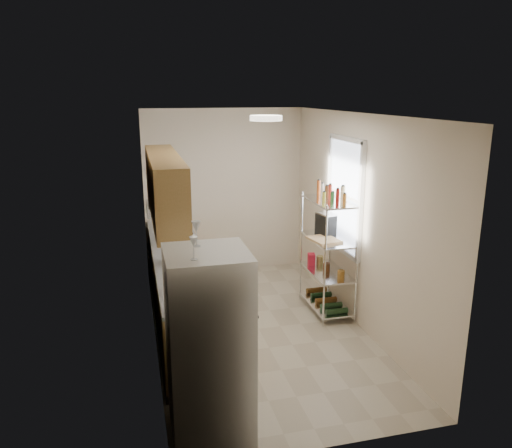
{
  "coord_description": "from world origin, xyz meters",
  "views": [
    {
      "loc": [
        -1.4,
        -5.45,
        2.84
      ],
      "look_at": [
        0.03,
        0.25,
        1.28
      ],
      "focal_mm": 35.0,
      "sensor_mm": 36.0,
      "label": 1
    }
  ],
  "objects_px": {
    "rice_cooker": "(180,253)",
    "espresso_machine": "(326,224)",
    "refrigerator": "(209,345)",
    "frying_pan_large": "(173,243)",
    "cutting_board": "(324,240)"
  },
  "relations": [
    {
      "from": "frying_pan_large",
      "to": "espresso_machine",
      "type": "bearing_deg",
      "value": -35.36
    },
    {
      "from": "refrigerator",
      "to": "espresso_machine",
      "type": "distance_m",
      "value": 2.9
    },
    {
      "from": "frying_pan_large",
      "to": "cutting_board",
      "type": "distance_m",
      "value": 1.97
    },
    {
      "from": "frying_pan_large",
      "to": "cutting_board",
      "type": "bearing_deg",
      "value": -42.64
    },
    {
      "from": "refrigerator",
      "to": "rice_cooker",
      "type": "height_order",
      "value": "refrigerator"
    },
    {
      "from": "refrigerator",
      "to": "espresso_machine",
      "type": "relative_size",
      "value": 5.39
    },
    {
      "from": "frying_pan_large",
      "to": "refrigerator",
      "type": "bearing_deg",
      "value": -111.31
    },
    {
      "from": "refrigerator",
      "to": "frying_pan_large",
      "type": "distance_m",
      "value": 2.61
    },
    {
      "from": "refrigerator",
      "to": "frying_pan_large",
      "type": "relative_size",
      "value": 5.6
    },
    {
      "from": "refrigerator",
      "to": "rice_cooker",
      "type": "relative_size",
      "value": 5.8
    },
    {
      "from": "rice_cooker",
      "to": "espresso_machine",
      "type": "bearing_deg",
      "value": 8.72
    },
    {
      "from": "cutting_board",
      "to": "espresso_machine",
      "type": "height_order",
      "value": "espresso_machine"
    },
    {
      "from": "rice_cooker",
      "to": "espresso_machine",
      "type": "height_order",
      "value": "espresso_machine"
    },
    {
      "from": "refrigerator",
      "to": "frying_pan_large",
      "type": "xyz_separation_m",
      "value": [
        -0.07,
        2.61,
        0.11
      ]
    },
    {
      "from": "rice_cooker",
      "to": "cutting_board",
      "type": "relative_size",
      "value": 0.69
    }
  ]
}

